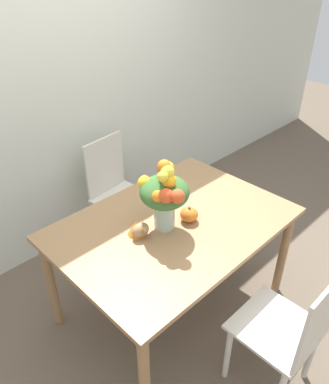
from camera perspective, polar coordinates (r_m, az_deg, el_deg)
The scene contains 8 objects.
ground_plane at distance 2.86m, azimuth 1.16°, elevation -16.67°, with size 12.00×12.00×0.00m, color brown.
wall_back at distance 2.95m, azimuth -16.07°, elevation 15.27°, with size 8.00×0.06×2.70m.
dining_table at distance 2.40m, azimuth 1.34°, elevation -6.21°, with size 1.45×1.02×0.76m.
flower_vase at distance 2.16m, azimuth -0.05°, elevation -0.28°, with size 0.29×0.35×0.46m.
pumpkin at distance 2.33m, azimuth 3.76°, elevation -3.43°, with size 0.11×0.11×0.10m.
turkey_figurine at distance 2.22m, azimuth -4.00°, elevation -5.59°, with size 0.11×0.15×0.09m.
dining_chair_near_window at distance 3.13m, azimuth -7.14°, elevation -0.07°, with size 0.47×0.47×0.94m.
dining_chair_far_side at distance 2.21m, azimuth 18.50°, elevation -19.49°, with size 0.42×0.42×0.94m.
Camera 1 is at (-1.35, -1.29, 2.17)m, focal length 35.00 mm.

